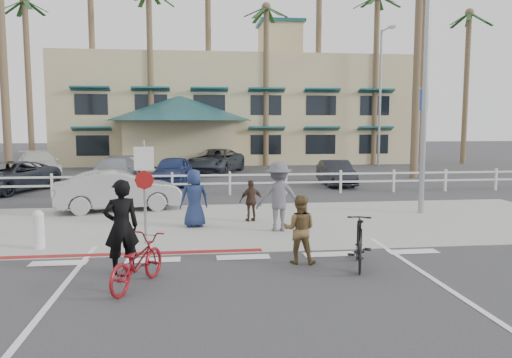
{
  "coord_description": "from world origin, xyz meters",
  "views": [
    {
      "loc": [
        -1.05,
        -10.31,
        3.01
      ],
      "look_at": [
        0.6,
        3.12,
        1.5
      ],
      "focal_mm": 35.0,
      "sensor_mm": 36.0,
      "label": 1
    }
  ],
  "objects": [
    {
      "name": "lot_car_2",
      "position": [
        -2.15,
        14.39,
        0.7
      ],
      "size": [
        2.17,
        4.29,
        1.4
      ],
      "primitive_type": "imported",
      "rotation": [
        0.0,
        0.0,
        -0.13
      ],
      "color": "navy",
      "rests_on": "ground"
    },
    {
      "name": "palm_9",
      "position": [
        19.0,
        25.0,
        6.5
      ],
      "size": [
        4.0,
        4.0,
        13.0
      ],
      "primitive_type": null,
      "color": "#153717",
      "rests_on": "ground"
    },
    {
      "name": "palm_11",
      "position": [
        11.0,
        16.0,
        7.0
      ],
      "size": [
        4.0,
        4.0,
        14.0
      ],
      "primitive_type": null,
      "color": "#153717",
      "rests_on": "ground"
    },
    {
      "name": "cross_street",
      "position": [
        0.0,
        8.5,
        0.0
      ],
      "size": [
        40.0,
        5.0,
        0.01
      ],
      "primitive_type": "cube",
      "color": "#333335",
      "rests_on": "ground"
    },
    {
      "name": "parking_lot",
      "position": [
        0.0,
        18.0,
        0.0
      ],
      "size": [
        50.0,
        16.0,
        0.01
      ],
      "primitive_type": "cube",
      "color": "#333335",
      "rests_on": "ground"
    },
    {
      "name": "sign_post",
      "position": [
        -2.3,
        2.2,
        1.45
      ],
      "size": [
        0.5,
        0.1,
        2.9
      ],
      "primitive_type": null,
      "color": "gray",
      "rests_on": "ground"
    },
    {
      "name": "palm_10",
      "position": [
        -10.0,
        15.0,
        6.0
      ],
      "size": [
        4.0,
        4.0,
        12.0
      ],
      "primitive_type": null,
      "color": "#153717",
      "rests_on": "ground"
    },
    {
      "name": "car_white_sedan",
      "position": [
        -3.7,
        7.25,
        0.7
      ],
      "size": [
        4.47,
        2.42,
        1.4
      ],
      "primitive_type": "imported",
      "rotation": [
        0.0,
        0.0,
        1.8
      ],
      "color": "gray",
      "rests_on": "ground"
    },
    {
      "name": "lot_car_3",
      "position": [
        5.8,
        13.3,
        0.6
      ],
      "size": [
        1.43,
        3.72,
        1.21
      ],
      "primitive_type": "imported",
      "rotation": [
        0.0,
        0.0,
        -0.04
      ],
      "color": "black",
      "rests_on": "ground"
    },
    {
      "name": "rider_black",
      "position": [
        1.16,
        0.04,
        0.74
      ],
      "size": [
        0.85,
        0.74,
        1.49
      ],
      "primitive_type": "imported",
      "rotation": [
        0.0,
        0.0,
        2.86
      ],
      "color": "brown",
      "rests_on": "ground"
    },
    {
      "name": "lot_car_4",
      "position": [
        -9.75,
        18.66,
        0.74
      ],
      "size": [
        3.75,
        5.47,
        1.47
      ],
      "primitive_type": "imported",
      "rotation": [
        0.0,
        0.0,
        0.37
      ],
      "color": "beige",
      "rests_on": "ground"
    },
    {
      "name": "palm_2",
      "position": [
        -8.0,
        26.0,
        8.0
      ],
      "size": [
        4.0,
        4.0,
        16.0
      ],
      "primitive_type": null,
      "color": "#153717",
      "rests_on": "ground"
    },
    {
      "name": "bike_path",
      "position": [
        0.0,
        -2.0,
        0.0
      ],
      "size": [
        12.0,
        16.0,
        0.01
      ],
      "primitive_type": "cube",
      "color": "#333335",
      "rests_on": "ground"
    },
    {
      "name": "pedestrian_child",
      "position": [
        0.65,
        4.74,
        0.65
      ],
      "size": [
        0.81,
        0.48,
        1.29
      ],
      "primitive_type": "imported",
      "rotation": [
        0.0,
        0.0,
        3.38
      ],
      "color": "#412B20",
      "rests_on": "ground"
    },
    {
      "name": "palm_8",
      "position": [
        16.0,
        26.0,
        7.5
      ],
      "size": [
        4.0,
        4.0,
        15.0
      ],
      "primitive_type": null,
      "color": "#153717",
      "rests_on": "ground"
    },
    {
      "name": "pedestrian_a",
      "position": [
        1.26,
        3.3,
        0.98
      ],
      "size": [
        1.3,
        0.79,
        1.96
      ],
      "primitive_type": "imported",
      "rotation": [
        0.0,
        0.0,
        3.09
      ],
      "color": "#55555E",
      "rests_on": "ground"
    },
    {
      "name": "lot_car_5",
      "position": [
        0.19,
        20.06,
        0.73
      ],
      "size": [
        4.19,
        5.78,
        1.46
      ],
      "primitive_type": "imported",
      "rotation": [
        0.0,
        0.0,
        -0.38
      ],
      "color": "#2B3139",
      "rests_on": "ground"
    },
    {
      "name": "curb_red",
      "position": [
        -3.0,
        1.2,
        0.01
      ],
      "size": [
        7.0,
        0.25,
        0.02
      ],
      "primitive_type": "cube",
      "color": "maroon",
      "rests_on": "ground"
    },
    {
      "name": "palm_4",
      "position": [
        0.0,
        26.0,
        7.5
      ],
      "size": [
        4.0,
        4.0,
        15.0
      ],
      "primitive_type": null,
      "color": "#153717",
      "rests_on": "ground"
    },
    {
      "name": "bike_black",
      "position": [
        2.35,
        -0.42,
        0.54
      ],
      "size": [
        1.01,
        1.86,
        1.07
      ],
      "primitive_type": "imported",
      "rotation": [
        0.0,
        0.0,
        2.84
      ],
      "color": "black",
      "rests_on": "ground"
    },
    {
      "name": "streetlight_0",
      "position": [
        6.5,
        5.5,
        4.5
      ],
      "size": [
        0.6,
        2.0,
        9.0
      ],
      "primitive_type": null,
      "color": "gray",
      "rests_on": "ground"
    },
    {
      "name": "palm_5",
      "position": [
        4.0,
        25.0,
        6.5
      ],
      "size": [
        4.0,
        4.0,
        13.0
      ],
      "primitive_type": null,
      "color": "#153717",
      "rests_on": "ground"
    },
    {
      "name": "palm_3",
      "position": [
        -4.0,
        25.0,
        7.0
      ],
      "size": [
        4.0,
        4.0,
        14.0
      ],
      "primitive_type": null,
      "color": "#153717",
      "rests_on": "ground"
    },
    {
      "name": "info_sign",
      "position": [
        14.0,
        22.0,
        2.8
      ],
      "size": [
        1.2,
        0.16,
        5.6
      ],
      "primitive_type": null,
      "color": "navy",
      "rests_on": "ground"
    },
    {
      "name": "ground",
      "position": [
        0.0,
        0.0,
        0.0
      ],
      "size": [
        140.0,
        140.0,
        0.0
      ],
      "primitive_type": "plane",
      "color": "#333335"
    },
    {
      "name": "lot_car_1",
      "position": [
        -4.93,
        14.23,
        0.69
      ],
      "size": [
        2.29,
        4.89,
        1.38
      ],
      "primitive_type": "imported",
      "rotation": [
        0.0,
        0.0,
        -0.08
      ],
      "color": "gray",
      "rests_on": "ground"
    },
    {
      "name": "building",
      "position": [
        2.0,
        31.0,
        5.65
      ],
      "size": [
        28.0,
        16.0,
        11.3
      ],
      "primitive_type": null,
      "color": "#CBBB8B",
      "rests_on": "ground"
    },
    {
      "name": "streetlight_1",
      "position": [
        12.0,
        24.0,
        4.75
      ],
      "size": [
        0.6,
        2.0,
        9.5
      ],
      "primitive_type": null,
      "color": "gray",
      "rests_on": "ground"
    },
    {
      "name": "rider_red",
      "position": [
        -2.53,
        -0.28,
        0.96
      ],
      "size": [
        0.81,
        0.66,
        1.92
      ],
      "primitive_type": "imported",
      "rotation": [
        0.0,
        0.0,
        3.47
      ],
      "color": "black",
      "rests_on": "ground"
    },
    {
      "name": "rail_fence",
      "position": [
        0.5,
        10.5,
        0.5
      ],
      "size": [
        29.4,
        0.16,
        1.0
      ],
      "primitive_type": null,
      "color": "silver",
      "rests_on": "ground"
    },
    {
      "name": "sidewalk_plaza",
      "position": [
        0.0,
        4.5,
        0.01
      ],
      "size": [
        22.0,
        7.0,
        0.01
      ],
      "primitive_type": "cube",
      "color": "gray",
      "rests_on": "ground"
    },
    {
      "name": "palm_1",
      "position": [
        -12.0,
        25.0,
        6.5
      ],
      "size": [
        4.0,
        4.0,
        13.0
      ],
      "primitive_type": null,
      "color": "#153717",
      "rests_on": "ground"
    },
    {
      "name": "bike_red",
      "position": [
        -2.14,
        -1.18,
        0.47
      ],
      "size": [
        1.3,
        1.9,
        0.95
      ],
      "primitive_type": "imported",
      "rotation": [
        0.0,
        0.0,
        2.73
      ],
      "color": "maroon",
      "rests_on": "ground"
    },
    {
      "name": "palm_7",
      "position": [
        12.0,
        25.0,
        7.0
      ],
      "size": [
        4.0,
        4.0,
        14.0
      ],
      "primitive_type": null,
      "color": "#153717",
      "rests_on": "ground"
    },
    {
      "name": "pedestrian_b",
      "position": [
        -1.09,
        4.13,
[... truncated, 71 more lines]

